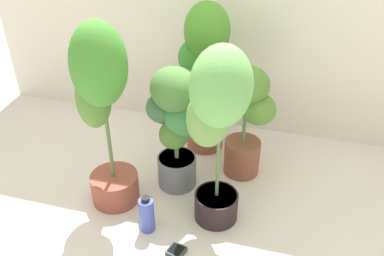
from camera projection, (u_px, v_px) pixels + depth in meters
The scene contains 8 objects.
ground_plane at pixel (171, 196), 2.29m from camera, with size 8.00×8.00×0.00m, color silver.
potted_plant_front_left at pixel (102, 104), 1.96m from camera, with size 0.35×0.36×1.02m.
potted_plant_back_right at pixel (246, 115), 2.27m from camera, with size 0.38×0.29×0.69m.
potted_plant_back_center at pixel (204, 64), 2.42m from camera, with size 0.39×0.38×0.97m.
potted_plant_front_right at pixel (217, 117), 1.83m from camera, with size 0.37×0.38×0.96m.
potted_plant_center at pixel (176, 120), 2.15m from camera, with size 0.40×0.34×0.74m.
hygrometer_box at pixel (176, 251), 1.94m from camera, with size 0.10×0.10×0.03m.
nutrient_bottle at pixel (147, 214), 2.03m from camera, with size 0.08×0.08×0.21m.
Camera 1 is at (0.58, -1.64, 1.55)m, focal length 37.64 mm.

